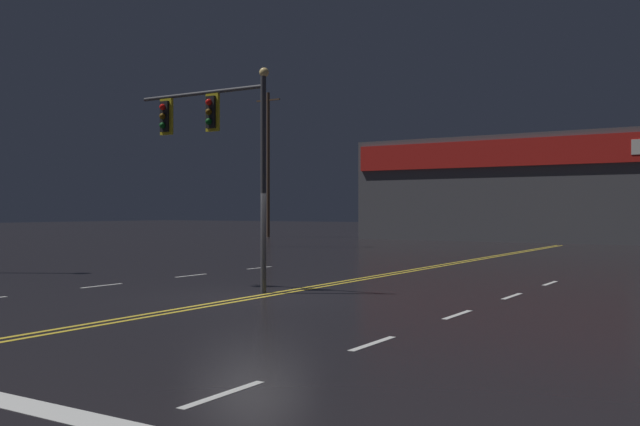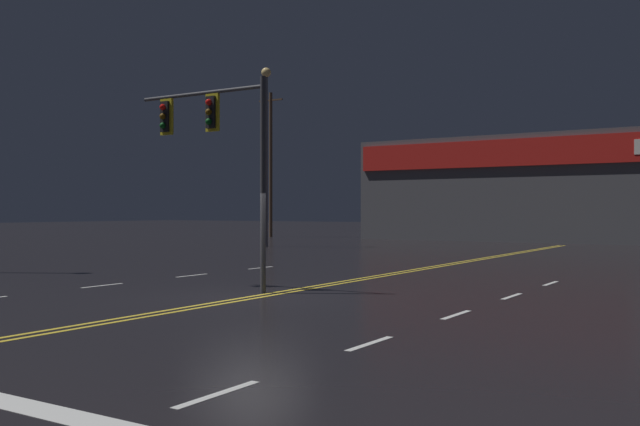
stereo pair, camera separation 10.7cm
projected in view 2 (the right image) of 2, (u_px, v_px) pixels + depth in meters
ground_plane at (250, 298)px, 16.83m from camera, size 200.00×200.00×0.00m
road_markings at (238, 309)px, 14.84m from camera, size 15.28×60.00×0.01m
traffic_signal_median at (211, 132)px, 18.73m from camera, size 4.20×0.36×5.44m
streetlight_near_right at (266, 134)px, 40.70m from camera, size 0.56×0.56×10.25m
building_backdrop at (589, 189)px, 48.33m from camera, size 29.85×10.23×7.06m
utility_pole_row at (571, 147)px, 43.72m from camera, size 47.14×0.26×11.69m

